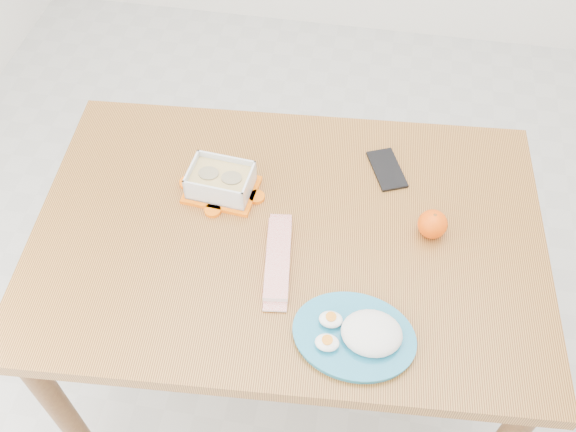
% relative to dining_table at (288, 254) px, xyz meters
% --- Properties ---
extents(ground, '(3.50, 3.50, 0.00)m').
position_rel_dining_table_xyz_m(ground, '(0.12, 0.17, -0.66)').
color(ground, '#B7B7B2').
rests_on(ground, ground).
extents(dining_table, '(1.30, 0.92, 0.75)m').
position_rel_dining_table_xyz_m(dining_table, '(0.00, 0.00, 0.00)').
color(dining_table, '#AE7331').
rests_on(dining_table, ground).
extents(food_container, '(0.19, 0.15, 0.08)m').
position_rel_dining_table_xyz_m(food_container, '(-0.19, 0.10, 0.13)').
color(food_container, '#FF6907').
rests_on(food_container, dining_table).
extents(orange_fruit, '(0.07, 0.07, 0.07)m').
position_rel_dining_table_xyz_m(orange_fruit, '(0.34, 0.05, 0.13)').
color(orange_fruit, '#FF4805').
rests_on(orange_fruit, dining_table).
extents(rice_plate, '(0.29, 0.29, 0.07)m').
position_rel_dining_table_xyz_m(rice_plate, '(0.20, -0.26, 0.12)').
color(rice_plate, '#1A6E90').
rests_on(rice_plate, dining_table).
extents(candy_bar, '(0.08, 0.23, 0.02)m').
position_rel_dining_table_xyz_m(candy_bar, '(-0.01, -0.09, 0.11)').
color(candy_bar, '#B90F09').
rests_on(candy_bar, dining_table).
extents(smartphone, '(0.12, 0.16, 0.01)m').
position_rel_dining_table_xyz_m(smartphone, '(0.22, 0.24, 0.10)').
color(smartphone, black).
rests_on(smartphone, dining_table).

